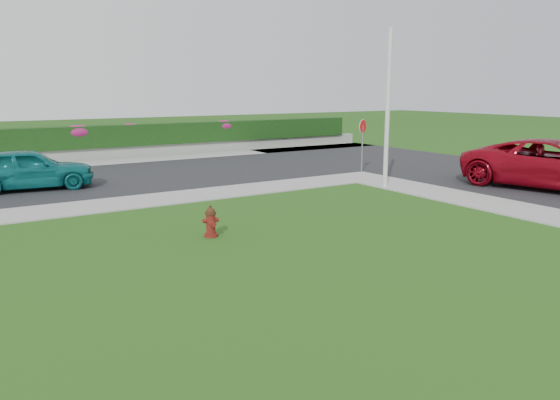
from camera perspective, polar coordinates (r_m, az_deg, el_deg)
ground at (r=11.20m, az=11.06°, el=-6.96°), size 120.00×120.00×0.00m
street_right at (r=22.88m, az=26.29°, el=1.55°), size 8.00×32.00×0.04m
street_far at (r=22.07m, az=-25.73°, el=1.28°), size 26.00×8.00×0.04m
sidewalk_far at (r=17.08m, az=-26.99°, el=-1.54°), size 24.00×2.00×0.04m
curb_corner at (r=22.28m, az=8.35°, el=2.39°), size 2.00×2.00×0.04m
sidewalk_beyond at (r=27.64m, az=-18.77°, el=3.66°), size 34.00×2.00×0.04m
retaining_wall at (r=29.06m, az=-19.52°, el=4.53°), size 34.00×0.40×0.60m
hedge at (r=29.07m, az=-19.67°, el=6.21°), size 32.00×0.90×1.10m
fire_hydrant at (r=13.25m, az=-7.24°, el=-2.30°), size 0.40×0.37×0.77m
suv_red at (r=21.53m, az=26.91°, el=3.33°), size 4.36×6.76×1.73m
sedan_teal at (r=21.02m, az=-24.81°, el=2.97°), size 4.47×2.22×1.46m
utility_pole at (r=19.85m, az=11.19°, el=9.23°), size 0.16×0.16×5.58m
stop_sign at (r=23.31m, az=8.63°, el=6.88°), size 0.59×0.24×2.28m
flower_clump_d at (r=28.87m, az=-20.37°, el=6.68°), size 1.37×0.88×0.68m
flower_clump_e at (r=29.52m, az=-15.40°, el=7.19°), size 1.08×0.69×0.54m
flower_clump_f at (r=31.54m, az=-5.87°, el=7.73°), size 1.25×0.80×0.62m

